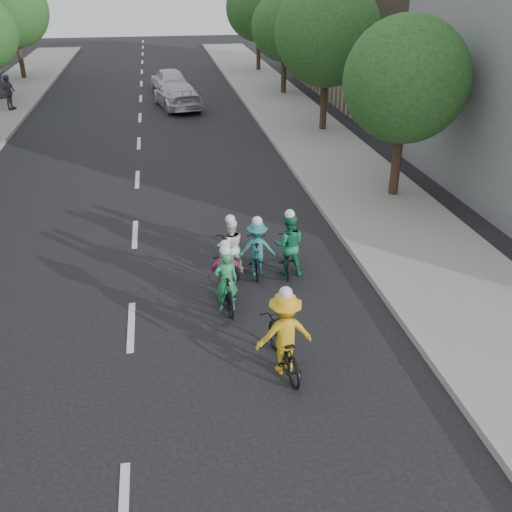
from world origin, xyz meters
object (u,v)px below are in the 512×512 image
object	(u,v)px
cyclist_4	(257,252)
cyclist_1	(231,251)
follow_car_lead	(177,95)
cyclist_5	(288,249)
cyclist_0	(226,277)
follow_car_trail	(169,79)
cyclist_2	(226,287)
cyclist_3	(284,339)
spectator_2	(0,84)
spectator_1	(8,92)

from	to	relation	value
cyclist_4	cyclist_1	bearing A→B (deg)	-14.02
follow_car_lead	cyclist_4	bearing A→B (deg)	81.91
cyclist_5	follow_car_lead	bearing A→B (deg)	-73.83
cyclist_0	follow_car_trail	size ratio (longest dim) A/B	0.39
cyclist_2	cyclist_4	xyz separation A→B (m)	(1.00, 1.58, 0.05)
cyclist_3	cyclist_2	bearing A→B (deg)	-76.60
cyclist_2	spectator_2	xyz separation A→B (m)	(-10.32, 25.43, 0.37)
cyclist_1	spectator_2	bearing A→B (deg)	-72.03
follow_car_trail	spectator_2	size ratio (longest dim) A/B	2.77
cyclist_2	follow_car_trail	bearing A→B (deg)	-94.94
follow_car_lead	follow_car_trail	size ratio (longest dim) A/B	1.13
cyclist_1	follow_car_lead	bearing A→B (deg)	-95.06
cyclist_2	spectator_1	xyz separation A→B (m)	(-9.17, 22.07, 0.50)
follow_car_lead	follow_car_trail	bearing A→B (deg)	-98.06
cyclist_4	follow_car_trail	size ratio (longest dim) A/B	0.38
cyclist_4	follow_car_trail	distance (m)	24.98
follow_car_trail	cyclist_0	bearing A→B (deg)	80.61
cyclist_4	spectator_1	distance (m)	22.88
cyclist_3	follow_car_lead	distance (m)	24.07
cyclist_2	spectator_1	world-z (taller)	spectator_1
cyclist_5	cyclist_4	bearing A→B (deg)	5.75
cyclist_0	follow_car_lead	size ratio (longest dim) A/B	0.34
cyclist_3	spectator_2	distance (m)	30.00
cyclist_1	cyclist_4	xyz separation A→B (m)	(0.65, -0.26, 0.06)
spectator_1	spectator_2	xyz separation A→B (m)	(-1.15, 3.36, -0.14)
cyclist_4	cyclist_5	size ratio (longest dim) A/B	0.94
follow_car_lead	spectator_1	distance (m)	9.08
cyclist_2	cyclist_4	distance (m)	1.87
cyclist_4	spectator_1	xyz separation A→B (m)	(-10.17, 20.49, 0.45)
cyclist_2	follow_car_trail	size ratio (longest dim) A/B	0.38
cyclist_0	cyclist_2	xyz separation A→B (m)	(-0.05, -0.46, -0.01)
cyclist_0	spectator_2	world-z (taller)	spectator_2
cyclist_4	follow_car_lead	distance (m)	20.09
cyclist_4	follow_car_lead	size ratio (longest dim) A/B	0.34
cyclist_4	follow_car_lead	xyz separation A→B (m)	(-1.10, 20.06, 0.09)
cyclist_0	cyclist_4	xyz separation A→B (m)	(0.95, 1.13, 0.04)
cyclist_3	spectator_2	size ratio (longest dim) A/B	1.24
cyclist_0	spectator_1	size ratio (longest dim) A/B	0.91
cyclist_4	follow_car_trail	xyz separation A→B (m)	(-1.37, 24.94, 0.12)
cyclist_1	cyclist_3	distance (m)	4.29
cyclist_0	spectator_1	distance (m)	23.50
cyclist_5	spectator_1	bearing A→B (deg)	-51.16
cyclist_4	spectator_1	size ratio (longest dim) A/B	0.91
cyclist_1	cyclist_4	bearing A→B (deg)	151.98
cyclist_0	cyclist_1	bearing A→B (deg)	-104.99
cyclist_1	spectator_2	world-z (taller)	spectator_2
cyclist_2	cyclist_5	size ratio (longest dim) A/B	0.94
cyclist_0	follow_car_trail	bearing A→B (deg)	-91.82
spectator_1	spectator_2	bearing A→B (deg)	41.32
cyclist_3	follow_car_lead	world-z (taller)	cyclist_3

